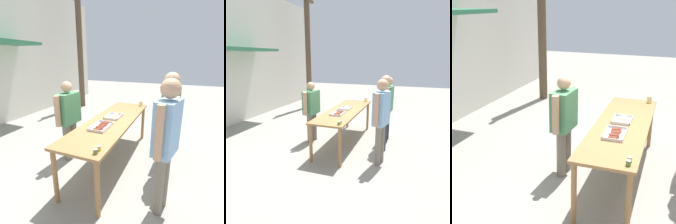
% 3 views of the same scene
% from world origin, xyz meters
% --- Properties ---
extents(ground_plane, '(24.00, 24.00, 0.00)m').
position_xyz_m(ground_plane, '(0.00, 0.00, 0.00)').
color(ground_plane, gray).
extents(serving_table, '(2.67, 0.77, 0.87)m').
position_xyz_m(serving_table, '(0.00, 0.00, 0.78)').
color(serving_table, olive).
rests_on(serving_table, ground).
extents(food_tray_sausages, '(0.45, 0.28, 0.04)m').
position_xyz_m(food_tray_sausages, '(-0.43, 0.02, 0.89)').
color(food_tray_sausages, silver).
rests_on(food_tray_sausages, serving_table).
extents(food_tray_buns, '(0.37, 0.28, 0.06)m').
position_xyz_m(food_tray_buns, '(0.14, 0.02, 0.89)').
color(food_tray_buns, silver).
rests_on(food_tray_buns, serving_table).
extents(condiment_jar_mustard, '(0.06, 0.06, 0.07)m').
position_xyz_m(condiment_jar_mustard, '(-1.21, -0.28, 0.91)').
color(condiment_jar_mustard, '#567A38').
rests_on(condiment_jar_mustard, serving_table).
extents(condiment_jar_ketchup, '(0.06, 0.06, 0.07)m').
position_xyz_m(condiment_jar_ketchup, '(-1.12, -0.28, 0.91)').
color(condiment_jar_ketchup, gold).
rests_on(condiment_jar_ketchup, serving_table).
extents(beer_cup, '(0.08, 0.08, 0.12)m').
position_xyz_m(beer_cup, '(1.19, -0.27, 0.93)').
color(beer_cup, '#DBC67A').
rests_on(beer_cup, serving_table).
extents(person_server_behind_table, '(0.68, 0.29, 1.57)m').
position_xyz_m(person_server_behind_table, '(-0.17, 0.85, 0.92)').
color(person_server_behind_table, '#756B5B').
rests_on(person_server_behind_table, ground).
extents(utility_pole, '(1.10, 0.22, 5.01)m').
position_xyz_m(utility_pole, '(3.48, 2.79, 2.58)').
color(utility_pole, brown).
rests_on(utility_pole, ground).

